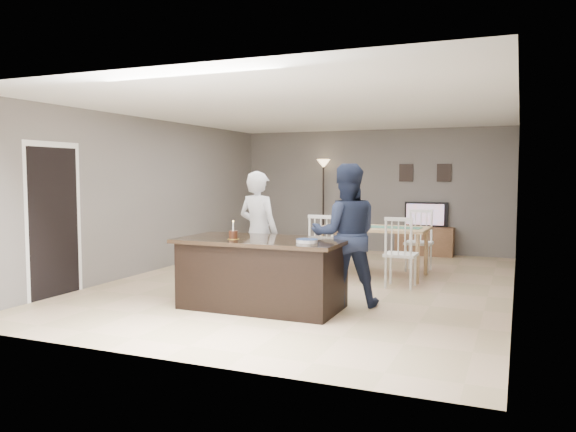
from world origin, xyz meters
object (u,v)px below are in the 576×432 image
at_px(dining_table, 374,235).
at_px(man, 346,235).
at_px(tv_console, 425,241).
at_px(plate_stack, 307,241).
at_px(woman, 258,232).
at_px(television, 426,215).
at_px(floor_lamp, 323,180).
at_px(kitchen_island, 262,273).
at_px(birthday_cake, 233,235).

bearing_deg(dining_table, man, -85.46).
relative_size(tv_console, plate_stack, 4.42).
bearing_deg(woman, television, -98.35).
xyz_separation_m(tv_console, floor_lamp, (-2.28, 0.02, 1.30)).
height_order(woman, plate_stack, woman).
bearing_deg(man, kitchen_island, 8.07).
xyz_separation_m(man, floor_lamp, (-2.03, 5.04, 0.66)).
bearing_deg(dining_table, birthday_cake, -110.15).
height_order(man, birthday_cake, man).
relative_size(birthday_cake, floor_lamp, 0.12).
bearing_deg(floor_lamp, kitchen_island, -79.04).
height_order(television, floor_lamp, floor_lamp).
distance_m(television, dining_table, 2.89).
bearing_deg(television, floor_lamp, 1.25).
height_order(television, dining_table, television).
bearing_deg(plate_stack, woman, 138.19).
bearing_deg(birthday_cake, tv_console, 75.19).
bearing_deg(dining_table, kitchen_island, -105.44).
bearing_deg(man, television, -114.81).
height_order(television, birthday_cake, birthday_cake).
relative_size(kitchen_island, man, 1.15).
relative_size(kitchen_island, plate_stack, 7.92).
height_order(man, plate_stack, man).
distance_m(plate_stack, dining_table, 2.95).
xyz_separation_m(kitchen_island, floor_lamp, (-1.08, 5.59, 1.14)).
bearing_deg(woman, tv_console, -98.61).
height_order(television, woman, woman).
bearing_deg(floor_lamp, woman, -82.54).
height_order(tv_console, man, man).
distance_m(woman, birthday_cake, 1.05).
bearing_deg(woman, kitchen_island, 129.17).
height_order(plate_stack, dining_table, dining_table).
xyz_separation_m(birthday_cake, dining_table, (1.11, 2.96, -0.26)).
bearing_deg(plate_stack, television, 84.84).
distance_m(woman, man, 1.45).
bearing_deg(television, man, 87.19).
xyz_separation_m(woman, dining_table, (1.25, 1.92, -0.19)).
xyz_separation_m(woman, plate_stack, (1.14, -1.02, 0.04)).
xyz_separation_m(woman, floor_lamp, (-0.62, 4.73, 0.71)).
bearing_deg(television, kitchen_island, 77.99).
bearing_deg(woman, floor_lamp, -71.70).
bearing_deg(birthday_cake, man, 29.92).
relative_size(kitchen_island, dining_table, 1.07).
distance_m(birthday_cake, floor_lamp, 5.86).
xyz_separation_m(man, birthday_cake, (-1.27, -0.73, 0.02)).
xyz_separation_m(kitchen_island, birthday_cake, (-0.32, -0.18, 0.50)).
distance_m(woman, plate_stack, 1.53).
bearing_deg(birthday_cake, dining_table, 69.46).
bearing_deg(floor_lamp, birthday_cake, -82.48).
xyz_separation_m(television, birthday_cake, (-1.52, -5.82, 0.09)).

